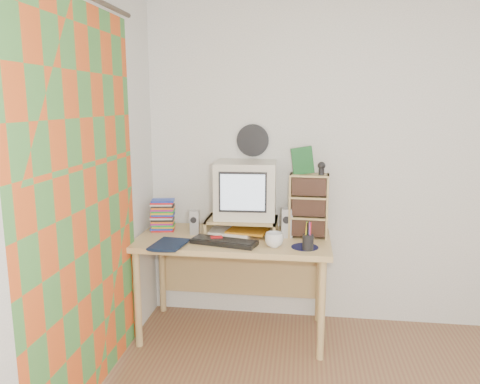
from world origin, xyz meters
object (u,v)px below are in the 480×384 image
(keyboard, at_px, (224,242))
(diary, at_px, (155,242))
(desk, at_px, (235,252))
(cd_rack, at_px, (309,206))
(crt_monitor, at_px, (246,190))
(mug, at_px, (274,240))
(dvd_stack, at_px, (163,215))

(keyboard, bearing_deg, diary, -155.70)
(desk, distance_m, cd_rack, 0.65)
(diary, bearing_deg, crt_monitor, 42.00)
(cd_rack, distance_m, mug, 0.40)
(desk, height_order, keyboard, keyboard)
(diary, bearing_deg, dvd_stack, 105.35)
(keyboard, bearing_deg, crt_monitor, 84.49)
(cd_rack, height_order, mug, cd_rack)
(desk, bearing_deg, crt_monitor, 50.45)
(dvd_stack, bearing_deg, diary, -90.68)
(keyboard, xyz_separation_m, dvd_stack, (-0.53, 0.29, 0.11))
(dvd_stack, bearing_deg, keyboard, -38.49)
(crt_monitor, relative_size, keyboard, 0.95)
(desk, relative_size, keyboard, 3.04)
(desk, xyz_separation_m, dvd_stack, (-0.57, 0.05, 0.26))
(desk, relative_size, dvd_stack, 5.80)
(desk, bearing_deg, diary, -147.03)
(dvd_stack, relative_size, diary, 0.94)
(crt_monitor, relative_size, diary, 1.72)
(crt_monitor, distance_m, diary, 0.77)
(keyboard, distance_m, cd_rack, 0.67)
(desk, bearing_deg, dvd_stack, 174.65)
(dvd_stack, relative_size, mug, 1.91)
(crt_monitor, distance_m, mug, 0.50)
(keyboard, xyz_separation_m, mug, (0.35, -0.02, 0.03))
(dvd_stack, bearing_deg, cd_rack, -11.10)
(desk, bearing_deg, mug, -39.15)
(diary, bearing_deg, keyboard, 17.35)
(desk, bearing_deg, keyboard, -99.19)
(keyboard, bearing_deg, mug, 10.59)
(dvd_stack, xyz_separation_m, cd_rack, (1.11, -0.03, 0.11))
(desk, xyz_separation_m, cd_rack, (0.54, 0.03, 0.37))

